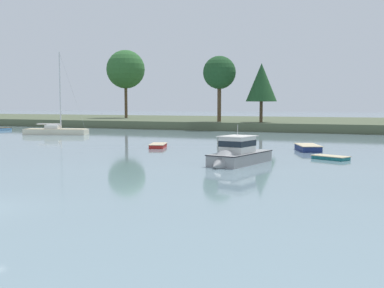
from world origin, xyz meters
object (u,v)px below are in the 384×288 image
(dinghy_teal, at_px, (331,158))
(dinghy_navy, at_px, (308,149))
(dinghy_skyblue, at_px, (1,130))
(sailboat_cream, at_px, (56,133))
(dinghy_red, at_px, (158,146))
(cruiser_grey, at_px, (236,158))

(dinghy_teal, distance_m, dinghy_navy, 6.75)
(dinghy_navy, xyz_separation_m, dinghy_skyblue, (-49.61, 13.77, -0.03))
(sailboat_cream, height_order, dinghy_skyblue, sailboat_cream)
(dinghy_red, xyz_separation_m, dinghy_navy, (13.33, 2.55, 0.05))
(sailboat_cream, relative_size, cruiser_grey, 1.73)
(dinghy_navy, distance_m, dinghy_skyblue, 51.49)
(dinghy_navy, bearing_deg, dinghy_red, -169.16)
(dinghy_teal, distance_m, dinghy_skyblue, 56.04)
(sailboat_cream, xyz_separation_m, dinghy_skyblue, (-14.50, 4.50, -0.09))
(dinghy_navy, height_order, dinghy_skyblue, dinghy_navy)
(dinghy_red, relative_size, cruiser_grey, 0.52)
(dinghy_teal, xyz_separation_m, cruiser_grey, (-5.33, -5.71, 0.35))
(dinghy_teal, xyz_separation_m, dinghy_skyblue, (-52.38, 19.93, 0.04))
(sailboat_cream, relative_size, dinghy_red, 3.30)
(dinghy_red, height_order, dinghy_navy, dinghy_navy)
(sailboat_cream, bearing_deg, dinghy_red, -28.49)
(sailboat_cream, height_order, dinghy_teal, sailboat_cream)
(dinghy_teal, height_order, dinghy_skyblue, dinghy_skyblue)
(dinghy_red, height_order, dinghy_teal, dinghy_red)
(sailboat_cream, bearing_deg, dinghy_skyblue, 162.75)
(dinghy_red, bearing_deg, dinghy_skyblue, 155.77)
(dinghy_red, distance_m, dinghy_skyblue, 39.78)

